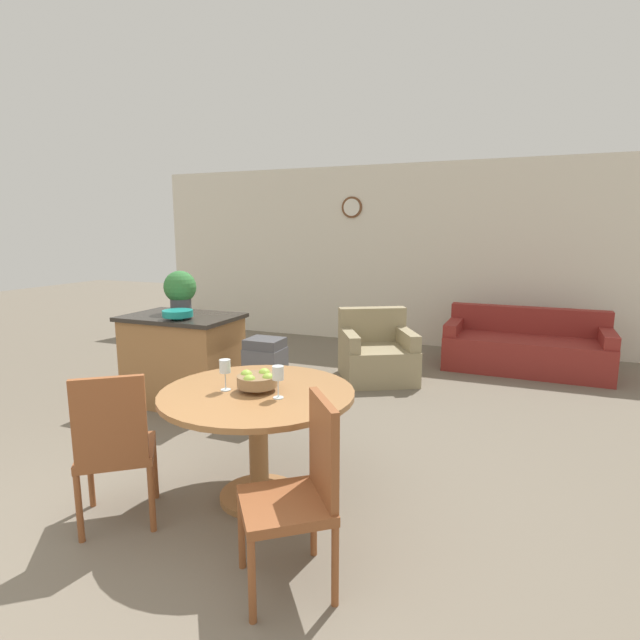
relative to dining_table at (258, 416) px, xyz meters
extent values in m
plane|color=#706656|center=(-0.36, -1.20, -0.57)|extent=(24.00, 24.00, 0.00)
cube|color=silver|center=(-0.36, 4.88, 0.78)|extent=(8.00, 0.06, 2.70)
cylinder|color=brown|center=(-0.99, 4.84, 1.51)|extent=(0.32, 0.02, 0.32)
cylinder|color=white|center=(-0.99, 4.83, 1.51)|extent=(0.26, 0.01, 0.26)
cylinder|color=#9E6B3D|center=(0.00, 0.00, -0.55)|extent=(0.52, 0.52, 0.04)
cylinder|color=#9E6B3D|center=(0.00, 0.00, -0.20)|extent=(0.12, 0.12, 0.66)
cylinder|color=#9E6B3D|center=(0.00, 0.00, 0.15)|extent=(1.23, 1.23, 0.03)
cylinder|color=brown|center=(-0.94, -0.48, -0.36)|extent=(0.04, 0.04, 0.41)
cylinder|color=brown|center=(-0.63, -0.25, -0.36)|extent=(0.04, 0.04, 0.41)
cylinder|color=brown|center=(-0.70, -0.78, -0.36)|extent=(0.04, 0.04, 0.41)
cylinder|color=brown|center=(-0.40, -0.55, -0.36)|extent=(0.04, 0.04, 0.41)
cube|color=brown|center=(-0.67, -0.51, -0.14)|extent=(0.59, 0.59, 0.05)
cube|color=brown|center=(-0.55, -0.67, 0.13)|extent=(0.33, 0.27, 0.49)
cylinder|color=brown|center=(0.48, -0.94, -0.36)|extent=(0.04, 0.04, 0.41)
cylinder|color=brown|center=(0.25, -0.63, -0.36)|extent=(0.04, 0.04, 0.41)
cylinder|color=brown|center=(0.78, -0.70, -0.36)|extent=(0.04, 0.04, 0.41)
cylinder|color=brown|center=(0.55, -0.40, -0.36)|extent=(0.04, 0.04, 0.41)
cube|color=brown|center=(0.51, -0.67, -0.14)|extent=(0.59, 0.59, 0.05)
cube|color=brown|center=(0.67, -0.55, 0.13)|extent=(0.27, 0.33, 0.49)
cylinder|color=olive|center=(0.00, 0.00, 0.18)|extent=(0.10, 0.10, 0.03)
cylinder|color=olive|center=(0.00, 0.00, 0.23)|extent=(0.25, 0.25, 0.07)
sphere|color=#99C142|center=(0.08, 0.00, 0.25)|extent=(0.08, 0.08, 0.08)
sphere|color=#99C142|center=(0.01, 0.08, 0.25)|extent=(0.08, 0.08, 0.08)
sphere|color=#99C142|center=(-0.08, 0.01, 0.25)|extent=(0.08, 0.08, 0.08)
sphere|color=#99C142|center=(-0.01, -0.08, 0.25)|extent=(0.08, 0.08, 0.08)
cylinder|color=silver|center=(-0.19, -0.07, 0.17)|extent=(0.06, 0.06, 0.01)
cylinder|color=silver|center=(-0.19, -0.07, 0.23)|extent=(0.01, 0.01, 0.11)
cylinder|color=silver|center=(-0.19, -0.07, 0.32)|extent=(0.07, 0.07, 0.08)
cylinder|color=silver|center=(0.19, -0.08, 0.17)|extent=(0.06, 0.06, 0.01)
cylinder|color=silver|center=(0.19, -0.08, 0.23)|extent=(0.01, 0.01, 0.11)
cylinder|color=silver|center=(0.19, -0.08, 0.32)|extent=(0.07, 0.07, 0.08)
cube|color=#9E6B3D|center=(-1.60, 1.35, -0.14)|extent=(1.04, 0.68, 0.86)
cube|color=#2D2823|center=(-1.60, 1.35, 0.31)|extent=(1.10, 0.74, 0.04)
cylinder|color=teal|center=(-1.49, 1.16, 0.35)|extent=(0.10, 0.10, 0.02)
cylinder|color=teal|center=(-1.49, 1.16, 0.39)|extent=(0.28, 0.28, 0.06)
cylinder|color=#4C4C51|center=(-1.69, 1.48, 0.40)|extent=(0.21, 0.21, 0.14)
sphere|color=#387F3D|center=(-1.69, 1.48, 0.60)|extent=(0.33, 0.33, 0.33)
cube|color=#56565B|center=(-0.64, 1.30, -0.24)|extent=(0.34, 0.29, 0.66)
cube|color=#49494E|center=(-0.64, 1.30, 0.14)|extent=(0.32, 0.28, 0.09)
cube|color=maroon|center=(1.61, 3.91, -0.36)|extent=(1.93, 0.91, 0.42)
cube|color=maroon|center=(1.61, 4.24, 0.02)|extent=(1.92, 0.24, 0.33)
cube|color=maroon|center=(0.73, 3.93, -0.28)|extent=(0.18, 0.80, 0.57)
cube|color=maroon|center=(2.48, 3.89, -0.28)|extent=(0.18, 0.80, 0.57)
cube|color=#998966|center=(0.00, 2.84, -0.37)|extent=(1.10, 1.10, 0.40)
cube|color=#998966|center=(-0.15, 3.12, 0.04)|extent=(0.79, 0.54, 0.41)
cube|color=#998966|center=(-0.29, 2.68, -0.28)|extent=(0.47, 0.72, 0.58)
cube|color=#998966|center=(0.30, 3.00, -0.28)|extent=(0.47, 0.72, 0.58)
camera|label=1|loc=(1.49, -2.64, 1.16)|focal=28.00mm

